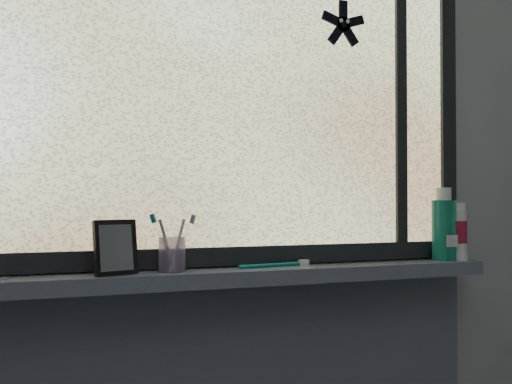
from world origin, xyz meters
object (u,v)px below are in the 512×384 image
object	(u,v)px
vanity_mirror	(116,247)
cream_tube	(458,229)
mouthwash_bottle	(444,224)
toothbrush_cup	(172,255)

from	to	relation	value
vanity_mirror	cream_tube	bearing A→B (deg)	-17.83
vanity_mirror	mouthwash_bottle	distance (m)	0.98
vanity_mirror	cream_tube	distance (m)	1.02
vanity_mirror	mouthwash_bottle	xyz separation A→B (m)	(0.98, 0.01, 0.04)
cream_tube	toothbrush_cup	bearing A→B (deg)	179.48
toothbrush_cup	cream_tube	size ratio (longest dim) A/B	0.70
vanity_mirror	toothbrush_cup	xyz separation A→B (m)	(0.14, 0.01, -0.02)
mouthwash_bottle	toothbrush_cup	bearing A→B (deg)	-179.87
toothbrush_cup	cream_tube	bearing A→B (deg)	-0.52
vanity_mirror	mouthwash_bottle	size ratio (longest dim) A/B	0.73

